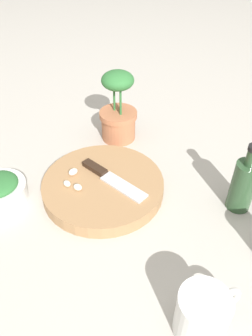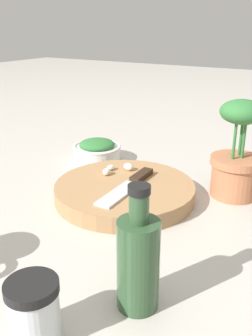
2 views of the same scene
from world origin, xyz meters
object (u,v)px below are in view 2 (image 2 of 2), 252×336
spice_jar (34,311)px  chef_knife (130,185)px  garlic_cloves (117,169)px  cutting_board (125,191)px  oil_bottle (138,261)px  potted_herb (237,157)px  herb_bowl (97,150)px

spice_jar → chef_knife: bearing=-166.3°
garlic_cloves → chef_knife: bearing=51.0°
cutting_board → oil_bottle: size_ratio=1.70×
garlic_cloves → spice_jar: spice_jar is taller
potted_herb → garlic_cloves: bearing=-70.6°
chef_knife → potted_herb: (-0.14, 0.18, 0.05)m
spice_jar → potted_herb: potted_herb is taller
garlic_cloves → cutting_board: bearing=45.8°
chef_knife → garlic_cloves: size_ratio=2.74×
herb_bowl → cutting_board: bearing=49.0°
cutting_board → chef_knife: (0.01, 0.02, 0.02)m
spice_jar → oil_bottle: (-0.11, 0.07, 0.03)m
oil_bottle → cutting_board: bearing=-145.6°
garlic_cloves → potted_herb: size_ratio=0.34×
garlic_cloves → spice_jar: bearing=20.3°
garlic_cloves → oil_bottle: (0.31, 0.23, 0.03)m
herb_bowl → oil_bottle: (0.43, 0.37, 0.04)m
chef_knife → oil_bottle: (0.26, 0.17, 0.03)m
cutting_board → potted_herb: potted_herb is taller
chef_knife → spice_jar: spice_jar is taller
cutting_board → oil_bottle: (0.27, 0.18, 0.05)m
chef_knife → cutting_board: bearing=-19.0°
chef_knife → potted_herb: potted_herb is taller
potted_herb → herb_bowl: bearing=-94.0°
chef_knife → herb_bowl: size_ratio=1.50×
cutting_board → potted_herb: bearing=125.0°
cutting_board → herb_bowl: bearing=-131.0°
herb_bowl → potted_herb: bearing=86.0°
cutting_board → garlic_cloves: 0.07m
cutting_board → herb_bowl: size_ratio=2.28×
chef_knife → herb_bowl: (-0.17, -0.20, -0.01)m
chef_knife → oil_bottle: 0.31m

